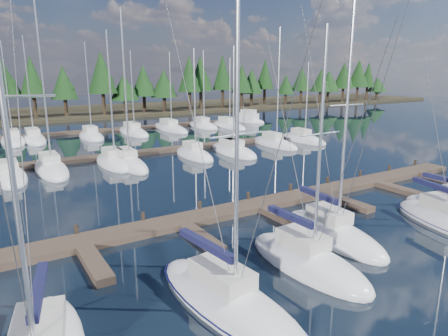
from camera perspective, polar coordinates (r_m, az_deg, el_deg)
ground at (r=38.35m, az=-6.01°, el=-0.57°), size 260.00×260.00×0.00m
far_shore at (r=95.35m, az=-22.07°, el=7.30°), size 220.00×30.00×0.60m
main_dock at (r=27.91m, az=5.42°, el=-5.67°), size 44.00×6.13×0.90m
back_docks at (r=56.26m, az=-14.77°, el=3.87°), size 50.00×21.80×0.40m
front_sailboat_1 at (r=17.23m, az=0.57°, el=-18.49°), size 3.89×9.51×13.12m
front_sailboat_2 at (r=20.67m, az=11.76°, el=-12.94°), size 3.03×7.73×12.19m
front_sailboat_3 at (r=24.23m, az=15.20°, el=-8.97°), size 3.05×8.01×13.99m
front_sailboat_4 at (r=28.89m, az=29.00°, el=-6.56°), size 4.37×8.24×12.00m
back_sailboat_rows at (r=52.60m, az=-12.89°, el=3.38°), size 45.75×31.26×16.44m
motor_yacht_right at (r=75.45m, az=3.28°, el=6.91°), size 5.00×8.12×3.84m
tree_line at (r=84.78m, az=-23.21°, el=11.44°), size 186.16×11.76×13.97m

